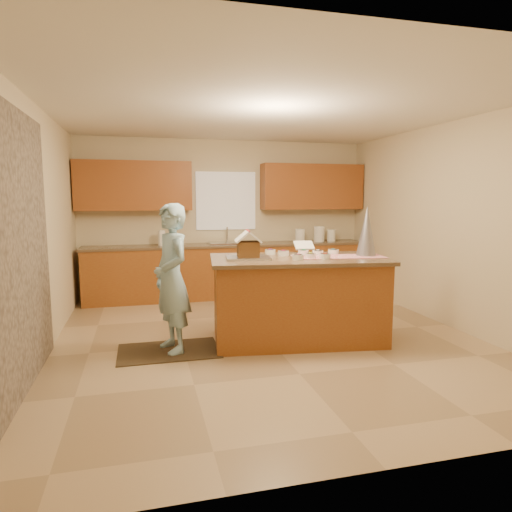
% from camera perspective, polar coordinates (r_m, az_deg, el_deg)
% --- Properties ---
extents(floor, '(5.50, 5.50, 0.00)m').
position_cam_1_polar(floor, '(5.60, 1.52, -10.43)').
color(floor, tan).
rests_on(floor, ground).
extents(ceiling, '(5.50, 5.50, 0.00)m').
position_cam_1_polar(ceiling, '(5.41, 1.63, 17.89)').
color(ceiling, silver).
rests_on(ceiling, floor).
extents(wall_back, '(5.50, 5.50, 0.00)m').
position_cam_1_polar(wall_back, '(8.01, -3.85, 4.82)').
color(wall_back, beige).
rests_on(wall_back, floor).
extents(wall_front, '(5.50, 5.50, 0.00)m').
position_cam_1_polar(wall_front, '(2.81, 17.15, -0.47)').
color(wall_front, beige).
rests_on(wall_front, floor).
extents(wall_left, '(5.50, 5.50, 0.00)m').
position_cam_1_polar(wall_left, '(5.24, -25.78, 2.67)').
color(wall_left, beige).
rests_on(wall_left, floor).
extents(wall_right, '(5.50, 5.50, 0.00)m').
position_cam_1_polar(wall_right, '(6.49, 23.38, 3.59)').
color(wall_right, beige).
rests_on(wall_right, floor).
extents(stone_accent, '(0.00, 2.50, 2.50)m').
position_cam_1_polar(stone_accent, '(4.46, -27.45, 0.57)').
color(stone_accent, gray).
rests_on(stone_accent, wall_left).
extents(window_curtain, '(1.05, 0.03, 1.00)m').
position_cam_1_polar(window_curtain, '(7.98, -3.83, 6.96)').
color(window_curtain, white).
rests_on(window_curtain, wall_back).
extents(back_counter_base, '(4.80, 0.60, 0.88)m').
position_cam_1_polar(back_counter_base, '(7.82, -3.38, -1.96)').
color(back_counter_base, brown).
rests_on(back_counter_base, floor).
extents(back_counter_top, '(4.85, 0.63, 0.04)m').
position_cam_1_polar(back_counter_top, '(7.75, -3.41, 1.39)').
color(back_counter_top, brown).
rests_on(back_counter_top, back_counter_base).
extents(upper_cabinet_left, '(1.85, 0.35, 0.80)m').
position_cam_1_polar(upper_cabinet_left, '(7.69, -15.18, 8.56)').
color(upper_cabinet_left, '#975120').
rests_on(upper_cabinet_left, wall_back).
extents(upper_cabinet_right, '(1.85, 0.35, 0.80)m').
position_cam_1_polar(upper_cabinet_right, '(8.26, 7.11, 8.67)').
color(upper_cabinet_right, '#975120').
rests_on(upper_cabinet_right, wall_back).
extents(sink, '(0.70, 0.45, 0.12)m').
position_cam_1_polar(sink, '(7.76, -3.41, 1.32)').
color(sink, silver).
rests_on(sink, back_counter_top).
extents(faucet, '(0.03, 0.03, 0.28)m').
position_cam_1_polar(faucet, '(7.92, -3.67, 2.68)').
color(faucet, silver).
rests_on(faucet, back_counter_top).
extents(island_base, '(2.08, 1.23, 0.96)m').
position_cam_1_polar(island_base, '(5.46, 5.28, -5.67)').
color(island_base, brown).
rests_on(island_base, floor).
extents(island_top, '(2.18, 1.33, 0.04)m').
position_cam_1_polar(island_top, '(5.37, 5.35, -0.42)').
color(island_top, brown).
rests_on(island_top, island_base).
extents(table_runner, '(1.14, 0.53, 0.01)m').
position_cam_1_polar(table_runner, '(5.49, 10.39, -0.07)').
color(table_runner, '#B30C27').
rests_on(table_runner, island_top).
extents(baking_tray, '(0.55, 0.44, 0.03)m').
position_cam_1_polar(baking_tray, '(5.22, -1.01, -0.23)').
color(baking_tray, silver).
rests_on(baking_tray, island_top).
extents(cookbook, '(0.26, 0.22, 0.10)m').
position_cam_1_polar(cookbook, '(5.79, 6.08, 1.35)').
color(cookbook, white).
rests_on(cookbook, island_top).
extents(tinsel_tree, '(0.27, 0.27, 0.60)m').
position_cam_1_polar(tinsel_tree, '(5.63, 13.82, 3.07)').
color(tinsel_tree, silver).
rests_on(tinsel_tree, island_top).
extents(rug, '(1.11, 0.73, 0.01)m').
position_cam_1_polar(rug, '(5.26, -10.96, -11.69)').
color(rug, black).
rests_on(rug, floor).
extents(boy, '(0.56, 0.69, 1.64)m').
position_cam_1_polar(boy, '(5.05, -10.62, -2.77)').
color(boy, '#95C0D4').
rests_on(boy, rug).
extents(canister_a, '(0.17, 0.17, 0.23)m').
position_cam_1_polar(canister_a, '(8.08, 5.59, 2.60)').
color(canister_a, white).
rests_on(canister_a, back_counter_top).
extents(canister_b, '(0.19, 0.19, 0.28)m').
position_cam_1_polar(canister_b, '(8.21, 7.98, 2.79)').
color(canister_b, white).
rests_on(canister_b, back_counter_top).
extents(canister_c, '(0.15, 0.15, 0.21)m').
position_cam_1_polar(canister_c, '(8.31, 9.51, 2.59)').
color(canister_c, white).
rests_on(canister_c, back_counter_top).
extents(paper_towel, '(0.12, 0.12, 0.26)m').
position_cam_1_polar(paper_towel, '(7.61, -11.85, 2.25)').
color(paper_towel, white).
rests_on(paper_towel, back_counter_top).
extents(gingerbread_house, '(0.34, 0.34, 0.31)m').
position_cam_1_polar(gingerbread_house, '(5.20, -1.01, 1.18)').
color(gingerbread_house, brown).
rests_on(gingerbread_house, baking_tray).
extents(candy_bowls, '(0.91, 0.68, 0.06)m').
position_cam_1_polar(candy_bowls, '(5.47, 6.23, 0.27)').
color(candy_bowls, '#CC245D').
rests_on(candy_bowls, island_top).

